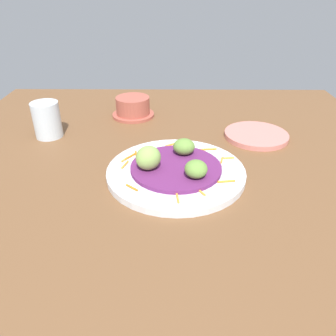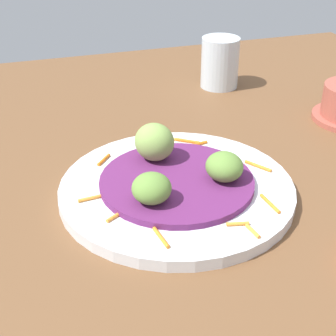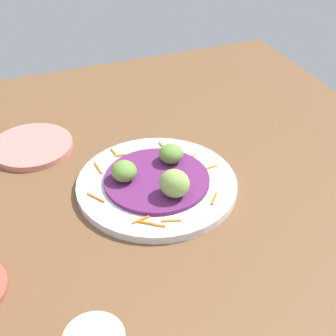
{
  "view_description": "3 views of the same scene",
  "coord_description": "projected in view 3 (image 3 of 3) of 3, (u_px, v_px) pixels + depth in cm",
  "views": [
    {
      "loc": [
        60.91,
        0.57,
        37.03
      ],
      "look_at": [
        5.02,
        0.05,
        4.55
      ],
      "focal_mm": 35.46,
      "sensor_mm": 36.0,
      "label": 1
    },
    {
      "loc": [
        19.96,
        49.79,
        35.24
      ],
      "look_at": [
        4.46,
        1.29,
        5.62
      ],
      "focal_mm": 54.26,
      "sensor_mm": 36.0,
      "label": 2
    },
    {
      "loc": [
        -19.22,
        -61.78,
        55.52
      ],
      "look_at": [
        5.28,
        0.85,
        6.33
      ],
      "focal_mm": 52.7,
      "sensor_mm": 36.0,
      "label": 3
    }
  ],
  "objects": [
    {
      "name": "side_plate_small",
      "position": [
        32.0,
        146.0,
        0.95
      ],
      "size": [
        15.67,
        15.67,
        1.18
      ],
      "primitive_type": "cylinder",
      "color": "tan",
      "rests_on": "table_surface"
    },
    {
      "name": "guac_scoop_left",
      "position": [
        171.0,
        154.0,
        0.88
      ],
      "size": [
        4.82,
        4.77,
        3.34
      ],
      "primitive_type": "ellipsoid",
      "rotation": [
        0.0,
        0.0,
        4.6
      ],
      "color": "olive",
      "rests_on": "cabbage_bed"
    },
    {
      "name": "cabbage_bed",
      "position": [
        157.0,
        180.0,
        0.85
      ],
      "size": [
        18.25,
        18.25,
        0.77
      ],
      "primitive_type": "cylinder",
      "color": "#60235B",
      "rests_on": "main_plate"
    },
    {
      "name": "table_surface",
      "position": [
        141.0,
        202.0,
        0.84
      ],
      "size": [
        110.0,
        110.0,
        2.0
      ],
      "primitive_type": "cube",
      "color": "brown",
      "rests_on": "ground"
    },
    {
      "name": "guac_scoop_center",
      "position": [
        124.0,
        171.0,
        0.83
      ],
      "size": [
        4.56,
        4.78,
        3.33
      ],
      "primitive_type": "ellipsoid",
      "rotation": [
        0.0,
        0.0,
        1.62
      ],
      "color": "olive",
      "rests_on": "cabbage_bed"
    },
    {
      "name": "guac_scoop_right",
      "position": [
        174.0,
        183.0,
        0.8
      ],
      "size": [
        6.77,
        6.82,
        4.74
      ],
      "primitive_type": "ellipsoid",
      "rotation": [
        0.0,
        0.0,
        0.7
      ],
      "color": "#84A851",
      "rests_on": "cabbage_bed"
    },
    {
      "name": "carrot_garnish",
      "position": [
        151.0,
        184.0,
        0.84
      ],
      "size": [
        23.86,
        23.83,
        0.4
      ],
      "color": "orange",
      "rests_on": "main_plate"
    },
    {
      "name": "main_plate",
      "position": [
        157.0,
        185.0,
        0.86
      ],
      "size": [
        27.82,
        27.82,
        1.42
      ],
      "primitive_type": "cylinder",
      "color": "silver",
      "rests_on": "table_surface"
    }
  ]
}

